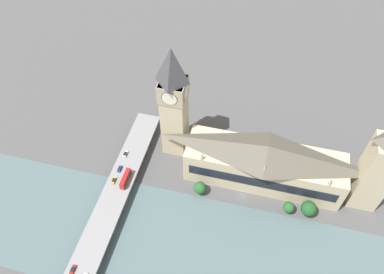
{
  "coord_description": "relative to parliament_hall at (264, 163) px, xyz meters",
  "views": [
    {
      "loc": [
        -109.79,
        1.6,
        180.27
      ],
      "look_at": [
        18.86,
        33.62,
        19.77
      ],
      "focal_mm": 35.0,
      "sensor_mm": 36.0,
      "label": 1
    }
  ],
  "objects": [
    {
      "name": "victoria_tower",
      "position": [
        0.06,
        -54.11,
        12.66
      ],
      "size": [
        14.69,
        14.69,
        58.36
      ],
      "color": "#C1B28E",
      "rests_on": "ground_plane"
    },
    {
      "name": "car_northbound_tail",
      "position": [
        -17.94,
        77.97,
        -7.36
      ],
      "size": [
        4.51,
        1.78,
        1.41
      ],
      "color": "navy",
      "rests_on": "road_bridge"
    },
    {
      "name": "tree_embankment_far",
      "position": [
        -18.51,
        -16.42,
        -8.97
      ],
      "size": [
        6.02,
        6.02,
        8.59
      ],
      "color": "brown",
      "rests_on": "ground_plane"
    },
    {
      "name": "car_southbound_extra",
      "position": [
        -7.41,
        78.52,
        -7.36
      ],
      "size": [
        4.61,
        1.93,
        1.43
      ],
      "color": "silver",
      "rests_on": "road_bridge"
    },
    {
      "name": "ground_plane",
      "position": [
        -14.64,
        8.0,
        -14.52
      ],
      "size": [
        600.0,
        600.0,
        0.0
      ],
      "primitive_type": "plane",
      "color": "#4C4C4F"
    },
    {
      "name": "double_decker_bus_rear",
      "position": [
        -24.37,
        71.9,
        -5.44
      ],
      "size": [
        11.78,
        2.58,
        4.73
      ],
      "color": "red",
      "rests_on": "road_bridge"
    },
    {
      "name": "road_bridge",
      "position": [
        -51.3,
        74.96,
        -9.24
      ],
      "size": [
        154.63,
        14.4,
        6.45
      ],
      "color": "slate",
      "rests_on": "ground_plane"
    },
    {
      "name": "tree_embankment_mid",
      "position": [
        -17.39,
        -26.39,
        -7.92
      ],
      "size": [
        8.23,
        8.23,
        10.72
      ],
      "color": "brown",
      "rests_on": "ground_plane"
    },
    {
      "name": "river_water",
      "position": [
        -51.3,
        8.0,
        -14.37
      ],
      "size": [
        61.31,
        360.0,
        0.3
      ],
      "primitive_type": "cube",
      "color": "#4C6066",
      "rests_on": "ground_plane"
    },
    {
      "name": "car_southbound_lead",
      "position": [
        -76.64,
        78.6,
        -7.36
      ],
      "size": [
        4.43,
        1.87,
        1.41
      ],
      "color": "maroon",
      "rests_on": "road_bridge"
    },
    {
      "name": "clock_tower",
      "position": [
        10.46,
        53.26,
        24.27
      ],
      "size": [
        14.23,
        14.23,
        73.54
      ],
      "color": "#C1B28E",
      "rests_on": "ground_plane"
    },
    {
      "name": "parliament_hall",
      "position": [
        0.0,
        0.0,
        0.0
      ],
      "size": [
        23.75,
        85.53,
        29.24
      ],
      "color": "#C1B28E",
      "rests_on": "ground_plane"
    },
    {
      "name": "tree_embankment_near",
      "position": [
        -18.15,
        31.63,
        -9.04
      ],
      "size": [
        6.87,
        6.87,
        8.93
      ],
      "color": "brown",
      "rests_on": "ground_plane"
    },
    {
      "name": "car_southbound_mid",
      "position": [
        -25.93,
        78.31,
        -7.35
      ],
      "size": [
        4.51,
        1.76,
        1.46
      ],
      "color": "gold",
      "rests_on": "road_bridge"
    }
  ]
}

